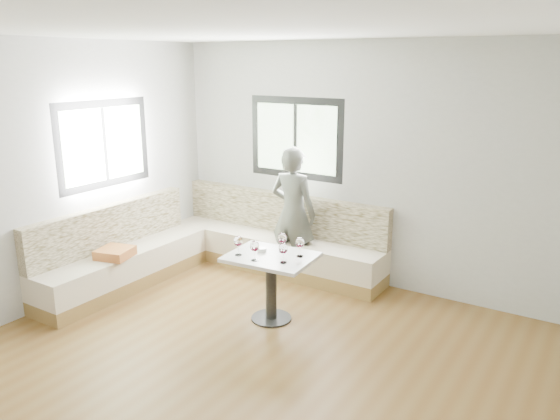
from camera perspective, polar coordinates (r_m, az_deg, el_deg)
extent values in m
cube|color=brown|center=(4.84, -4.85, -16.76)|extent=(5.00, 5.00, 0.01)
cube|color=white|center=(4.11, -5.77, 18.52)|extent=(5.00, 5.00, 0.01)
cube|color=#B7B7B2|center=(6.37, 8.66, 4.60)|extent=(5.00, 0.01, 2.80)
cube|color=#B7B7B2|center=(6.09, -24.24, 2.93)|extent=(0.01, 5.00, 2.80)
cube|color=black|center=(6.73, 1.65, 7.49)|extent=(1.30, 0.02, 1.00)
cube|color=black|center=(6.56, -17.89, 6.56)|extent=(0.02, 1.30, 1.00)
cube|color=olive|center=(6.98, -0.63, -5.55)|extent=(2.90, 0.55, 0.16)
cube|color=beige|center=(6.90, -0.64, -3.81)|extent=(2.90, 0.55, 0.29)
cube|color=beige|center=(6.95, 0.28, -0.25)|extent=(2.90, 0.14, 0.50)
cube|color=olive|center=(6.73, -15.83, -7.00)|extent=(0.55, 2.25, 0.16)
cube|color=beige|center=(6.65, -15.97, -5.20)|extent=(0.55, 2.25, 0.29)
cube|color=beige|center=(6.67, -17.39, -1.64)|extent=(0.14, 2.25, 0.50)
cube|color=#B26D30|center=(6.36, -16.86, -4.31)|extent=(0.43, 0.43, 0.10)
cylinder|color=black|center=(5.72, -0.92, -11.22)|extent=(0.41, 0.41, 0.02)
cylinder|color=black|center=(5.59, -0.93, -8.29)|extent=(0.11, 0.11, 0.66)
cube|color=white|center=(5.46, -0.95, -4.96)|extent=(0.89, 0.72, 0.04)
imported|color=#50534C|center=(6.53, 1.39, -0.33)|extent=(0.59, 0.39, 1.61)
cylinder|color=white|center=(5.56, -1.90, -4.15)|extent=(0.09, 0.09, 0.04)
sphere|color=black|center=(5.56, -1.73, -4.05)|extent=(0.02, 0.02, 0.02)
sphere|color=black|center=(5.57, -1.96, -4.01)|extent=(0.02, 0.02, 0.02)
sphere|color=black|center=(5.55, -1.97, -4.10)|extent=(0.02, 0.02, 0.02)
cylinder|color=white|center=(5.47, -4.37, -4.69)|extent=(0.07, 0.07, 0.01)
cylinder|color=white|center=(5.46, -4.38, -4.23)|extent=(0.01, 0.01, 0.09)
ellipsoid|color=white|center=(5.43, -4.40, -3.26)|extent=(0.09, 0.09, 0.11)
cylinder|color=#4D0215|center=(5.44, -4.39, -3.53)|extent=(0.06, 0.06, 0.02)
cylinder|color=white|center=(5.32, -2.65, -5.26)|extent=(0.07, 0.07, 0.01)
cylinder|color=white|center=(5.31, -2.65, -4.79)|extent=(0.01, 0.01, 0.09)
ellipsoid|color=white|center=(5.27, -2.67, -3.79)|extent=(0.09, 0.09, 0.11)
cylinder|color=#4D0215|center=(5.28, -2.66, -4.06)|extent=(0.06, 0.06, 0.02)
cylinder|color=white|center=(5.26, 0.35, -5.51)|extent=(0.07, 0.07, 0.01)
cylinder|color=white|center=(5.24, 0.35, -5.03)|extent=(0.01, 0.01, 0.09)
ellipsoid|color=white|center=(5.21, 0.35, -4.02)|extent=(0.09, 0.09, 0.11)
cylinder|color=#4D0215|center=(5.22, 0.35, -4.30)|extent=(0.06, 0.06, 0.02)
cylinder|color=white|center=(5.55, 0.22, -4.37)|extent=(0.07, 0.07, 0.01)
cylinder|color=white|center=(5.53, 0.22, -3.92)|extent=(0.01, 0.01, 0.09)
ellipsoid|color=white|center=(5.50, 0.23, -2.96)|extent=(0.09, 0.09, 0.11)
cylinder|color=#4D0215|center=(5.51, 0.23, -3.22)|extent=(0.06, 0.06, 0.02)
cylinder|color=white|center=(5.42, 2.08, -4.85)|extent=(0.07, 0.07, 0.01)
cylinder|color=white|center=(5.41, 2.09, -4.39)|extent=(0.01, 0.01, 0.09)
ellipsoid|color=white|center=(5.38, 2.10, -3.40)|extent=(0.09, 0.09, 0.11)
cylinder|color=#4D0215|center=(5.38, 2.09, -3.67)|extent=(0.06, 0.06, 0.02)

